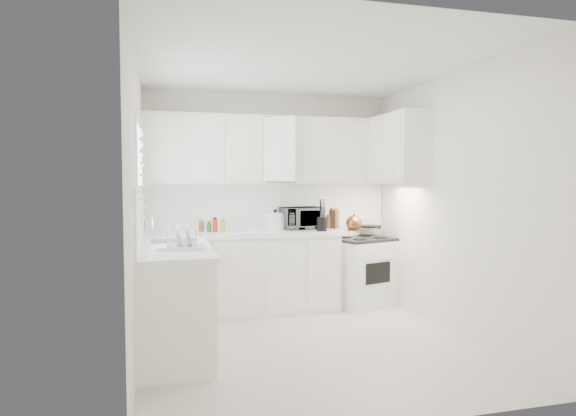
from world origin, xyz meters
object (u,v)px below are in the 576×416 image
object	(u,v)px
dish_rack	(181,236)
rice_cooker	(275,220)
tea_kettle	(354,222)
microwave	(302,216)
utensil_crock	(322,215)
stove	(362,262)

from	to	relation	value
dish_rack	rice_cooker	bearing A→B (deg)	54.97
tea_kettle	dish_rack	bearing A→B (deg)	-139.77
tea_kettle	microwave	world-z (taller)	microwave
utensil_crock	rice_cooker	bearing A→B (deg)	147.26
stove	microwave	size ratio (longest dim) A/B	2.22
tea_kettle	utensil_crock	bearing A→B (deg)	-168.03
microwave	dish_rack	distance (m)	2.06
microwave	dish_rack	size ratio (longest dim) A/B	1.22
stove	utensil_crock	bearing A→B (deg)	178.32
microwave	stove	bearing A→B (deg)	-18.03
dish_rack	microwave	bearing A→B (deg)	47.68
utensil_crock	microwave	bearing A→B (deg)	116.17
tea_kettle	microwave	size ratio (longest dim) A/B	0.48
rice_cooker	utensil_crock	distance (m)	0.59
microwave	rice_cooker	xyz separation A→B (m)	(-0.34, 0.00, -0.04)
utensil_crock	dish_rack	size ratio (longest dim) A/B	0.98
rice_cooker	utensil_crock	bearing A→B (deg)	-40.78
microwave	dish_rack	xyz separation A→B (m)	(-1.50, -1.41, -0.05)
stove	microwave	world-z (taller)	microwave
stove	microwave	bearing A→B (deg)	151.22
microwave	dish_rack	world-z (taller)	microwave
microwave	rice_cooker	bearing A→B (deg)	173.01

